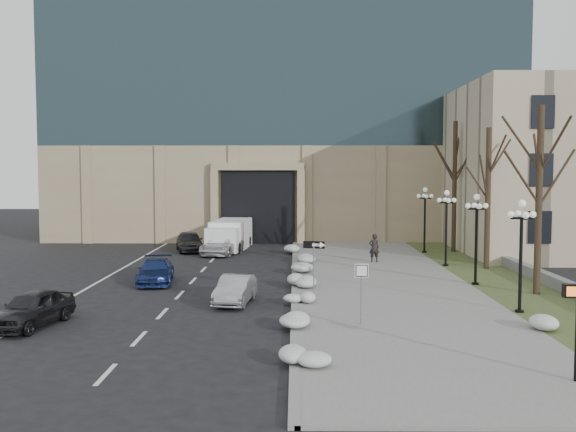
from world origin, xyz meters
The scene contains 30 objects.
ground centered at (0.00, 0.00, 0.00)m, with size 160.00×160.00×0.00m, color black.
sidewalk centered at (3.50, 14.00, 0.06)m, with size 9.00×40.00×0.12m, color gray.
curb centered at (-1.00, 14.00, 0.07)m, with size 0.30×40.00×0.14m, color gray.
grass_strip centered at (10.00, 14.00, 0.05)m, with size 4.00×40.00×0.10m, color #3B4C26.
stone_wall centered at (12.00, 16.00, 0.35)m, with size 0.50×30.00×0.70m, color gray.
office_tower centered at (-2.01, 43.58, 18.49)m, with size 40.00×24.70×36.00m.
car_a centered at (-11.00, 3.74, 0.70)m, with size 1.64×4.08×1.39m, color black.
car_b centered at (-3.66, 8.11, 0.62)m, with size 1.32×3.79×1.25m, color #9A9CA2.
car_c centered at (-8.37, 13.31, 0.64)m, with size 1.80×4.42×1.28m, color navy.
car_d centered at (-6.19, 24.80, 0.64)m, with size 2.13×4.62×1.28m, color silver.
car_e centered at (-8.77, 26.77, 0.75)m, with size 1.78×4.41×1.50m, color #2B2A2F.
pedestrian centered at (4.09, 20.54, 1.02)m, with size 0.66×0.43×1.81m, color black.
box_truck centered at (-5.94, 28.06, 1.06)m, with size 2.97×7.08×2.19m.
one_way_sign centered at (0.04, 8.55, 2.28)m, with size 1.02×0.42×2.76m.
keep_sign centered at (1.53, 3.70, 1.79)m, with size 0.52×0.07×2.44m.
snow_clump_a centered at (-0.71, -1.49, 0.30)m, with size 1.10×1.60×0.36m, color silver.
snow_clump_b centered at (-0.79, 2.88, 0.30)m, with size 1.10×1.60×0.36m, color silver.
snow_clump_c centered at (-0.70, 7.42, 0.30)m, with size 1.10×1.60×0.36m, color silver.
snow_clump_d centered at (-0.66, 11.98, 0.30)m, with size 1.10×1.60×0.36m, color silver.
snow_clump_e centered at (-0.53, 16.08, 0.30)m, with size 1.10×1.60×0.36m, color silver.
snow_clump_f centered at (-0.45, 20.30, 0.30)m, with size 1.10×1.60×0.36m, color silver.
snow_clump_g centered at (-0.87, 25.02, 0.30)m, with size 1.10×1.60×0.36m, color silver.
snow_clump_h centered at (7.89, 2.92, 0.30)m, with size 1.10×1.60×0.36m, color silver.
lamppost_a centered at (8.30, 6.00, 3.07)m, with size 1.18×1.18×4.76m.
lamppost_b centered at (8.30, 12.50, 3.07)m, with size 1.18×1.18×4.76m.
lamppost_c centered at (8.30, 19.00, 3.07)m, with size 1.18×1.18×4.76m.
lamppost_d centered at (8.30, 25.50, 3.07)m, with size 1.18×1.18×4.76m.
tree_near centered at (10.50, 10.00, 5.83)m, with size 3.20×3.20×9.00m.
tree_mid centered at (10.50, 18.00, 5.50)m, with size 3.20×3.20×8.50m.
tree_far centered at (10.50, 26.00, 6.15)m, with size 3.20×3.20×9.50m.
Camera 1 is at (-0.99, -20.24, 5.92)m, focal length 40.00 mm.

